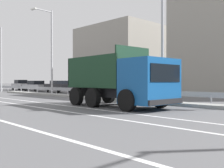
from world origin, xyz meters
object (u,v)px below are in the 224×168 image
object	(u,v)px
street_lamp_2	(160,21)
parked_car_1	(36,86)
parked_car_2	(59,86)
parked_car_3	(87,88)
dump_truck	(129,84)
parked_car_0	(21,85)
street_lamp_0	(0,56)
street_lamp_1	(50,48)

from	to	relation	value
street_lamp_2	parked_car_1	distance (m)	25.82
parked_car_2	parked_car_3	bearing A→B (deg)	-87.86
parked_car_1	parked_car_2	bearing A→B (deg)	88.73
dump_truck	parked_car_1	world-z (taller)	dump_truck
parked_car_0	street_lamp_0	bearing A→B (deg)	46.19
dump_truck	parked_car_2	size ratio (longest dim) A/B	1.49
parked_car_3	street_lamp_0	bearing A→B (deg)	-72.48
street_lamp_0	street_lamp_1	bearing A→B (deg)	-0.06
parked_car_1	parked_car_3	bearing A→B (deg)	88.91
street_lamp_2	parked_car_0	xyz separation A→B (m)	(-31.22, 5.25, -4.31)
street_lamp_0	parked_car_3	world-z (taller)	street_lamp_0
parked_car_1	street_lamp_0	bearing A→B (deg)	-13.92
dump_truck	parked_car_1	distance (m)	26.40
street_lamp_0	parked_car_2	xyz separation A→B (m)	(7.19, 4.61, -4.09)
parked_car_0	street_lamp_2	bearing A→B (deg)	82.60
parked_car_0	parked_car_2	xyz separation A→B (m)	(12.27, -0.65, -0.04)
dump_truck	parked_car_2	bearing A→B (deg)	-109.78
dump_truck	street_lamp_2	distance (m)	4.92
street_lamp_0	parked_car_2	size ratio (longest dim) A/B	1.93
street_lamp_0	parked_car_3	size ratio (longest dim) A/B	1.96
street_lamp_1	parked_car_0	distance (m)	19.31
parked_car_1	street_lamp_2	bearing A→B (deg)	78.90
street_lamp_2	parked_car_3	distance (m)	14.55
street_lamp_0	parked_car_3	distance (m)	14.45
dump_truck	parked_car_0	distance (m)	32.52
parked_car_1	parked_car_2	distance (m)	6.07
street_lamp_2	parked_car_3	xyz separation A→B (m)	(-13.08, 4.56, -4.44)
dump_truck	parked_car_0	world-z (taller)	dump_truck
street_lamp_0	street_lamp_1	xyz separation A→B (m)	(13.10, -0.01, -0.21)
dump_truck	street_lamp_1	bearing A→B (deg)	-100.91
parked_car_1	parked_car_3	size ratio (longest dim) A/B	1.10
parked_car_0	dump_truck	bearing A→B (deg)	77.33
street_lamp_1	street_lamp_2	xyz separation A→B (m)	(13.04, 0.02, 0.47)
street_lamp_2	parked_car_3	bearing A→B (deg)	160.78
dump_truck	parked_car_3	world-z (taller)	dump_truck
street_lamp_1	parked_car_2	bearing A→B (deg)	141.95
street_lamp_1	parked_car_1	distance (m)	13.45
street_lamp_1	parked_car_2	distance (m)	8.44
street_lamp_1	street_lamp_2	distance (m)	13.05
street_lamp_2	parked_car_2	world-z (taller)	street_lamp_2
street_lamp_1	parked_car_3	world-z (taller)	street_lamp_1
parked_car_0	parked_car_1	world-z (taller)	parked_car_0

